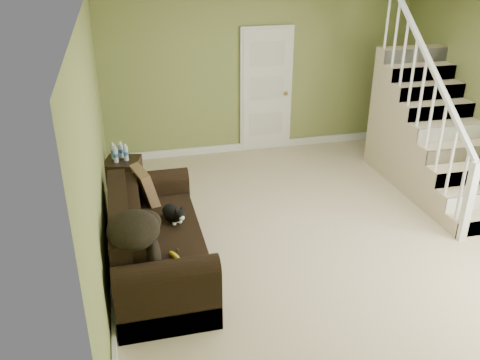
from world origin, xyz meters
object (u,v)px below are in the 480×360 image
side_table (124,177)px  sofa (154,244)px  cat (173,214)px  banana (175,256)px

side_table → sofa: bearing=-82.1°
sofa → cat: bearing=38.7°
side_table → cat: side_table is taller
side_table → banana: bearing=-79.9°
sofa → banana: 0.56m
cat → banana: bearing=-116.5°
cat → banana: (-0.07, -0.70, -0.07)m
sofa → banana: (0.16, -0.51, 0.16)m
cat → side_table: bearing=85.6°
sofa → side_table: (-0.26, 1.85, -0.04)m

